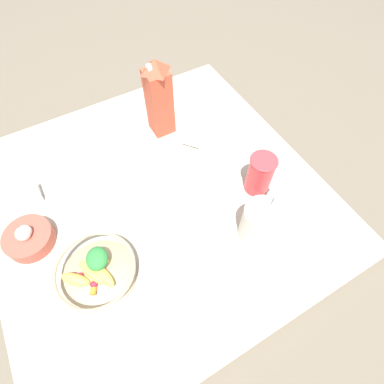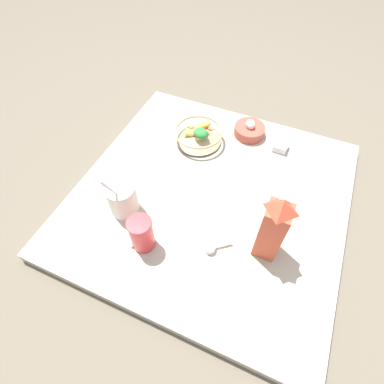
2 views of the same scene
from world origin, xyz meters
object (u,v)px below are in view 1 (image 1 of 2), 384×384
object	(u,v)px
milk_carton	(159,98)
spice_jar	(31,195)
drinking_cup	(260,174)
garlic_bowl	(29,238)
yogurt_tub	(261,222)
fruit_bowl	(96,271)

from	to	relation	value
milk_carton	spice_jar	world-z (taller)	milk_carton
milk_carton	spice_jar	bearing A→B (deg)	-82.36
drinking_cup	garlic_bowl	bearing A→B (deg)	-103.87
yogurt_tub	fruit_bowl	bearing A→B (deg)	-103.54
drinking_cup	garlic_bowl	distance (m)	0.67
fruit_bowl	garlic_bowl	bearing A→B (deg)	-145.21
spice_jar	garlic_bowl	distance (m)	0.15
milk_carton	spice_jar	distance (m)	0.49
milk_carton	garlic_bowl	world-z (taller)	milk_carton
fruit_bowl	garlic_bowl	world-z (taller)	fruit_bowl
fruit_bowl	milk_carton	distance (m)	0.56
yogurt_tub	spice_jar	bearing A→B (deg)	-129.83
spice_jar	garlic_bowl	bearing A→B (deg)	-13.58
yogurt_tub	drinking_cup	bearing A→B (deg)	143.78
fruit_bowl	spice_jar	xyz separation A→B (m)	(-0.33, -0.09, -0.02)
fruit_bowl	spice_jar	bearing A→B (deg)	-164.30
milk_carton	garlic_bowl	distance (m)	0.56
fruit_bowl	garlic_bowl	size ratio (longest dim) A/B	1.57
fruit_bowl	spice_jar	distance (m)	0.35
fruit_bowl	yogurt_tub	world-z (taller)	yogurt_tub
yogurt_tub	spice_jar	xyz separation A→B (m)	(-0.43, -0.52, -0.06)
fruit_bowl	drinking_cup	xyz separation A→B (m)	(-0.02, 0.52, 0.03)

